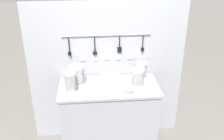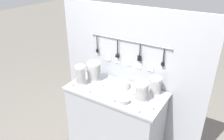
{
  "view_description": "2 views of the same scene",
  "coord_description": "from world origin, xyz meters",
  "px_view_note": "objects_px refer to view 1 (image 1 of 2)",
  "views": [
    {
      "loc": [
        -0.21,
        -2.7,
        2.44
      ],
      "look_at": [
        0.04,
        0.0,
        1.13
      ],
      "focal_mm": 42.0,
      "sensor_mm": 36.0,
      "label": 1
    },
    {
      "loc": [
        1.13,
        -1.89,
        2.28
      ],
      "look_at": [
        -0.03,
        -0.03,
        1.2
      ],
      "focal_mm": 35.0,
      "sensor_mm": 36.0,
      "label": 2
    }
  ],
  "objects_px": {
    "steel_mixing_bowl": "(128,90)",
    "cup_beside_plates": "(119,94)",
    "cup_mid_row": "(153,88)",
    "cup_front_left": "(64,95)",
    "cup_edge_near": "(104,96)",
    "cup_centre": "(126,83)",
    "bowl_stack_nested_right": "(141,70)",
    "plate_stack": "(109,79)",
    "bowl_stack_tall_left": "(77,75)",
    "bowl_stack_short_front": "(138,77)",
    "cup_edge_far": "(98,84)",
    "cup_back_right": "(67,80)",
    "cup_back_left": "(147,94)",
    "bowl_stack_wide_centre": "(70,82)",
    "cup_front_right": "(88,95)",
    "cup_by_caddy": "(92,85)"
  },
  "relations": [
    {
      "from": "steel_mixing_bowl",
      "to": "cup_beside_plates",
      "type": "relative_size",
      "value": 2.41
    },
    {
      "from": "cup_mid_row",
      "to": "cup_front_left",
      "type": "xyz_separation_m",
      "value": [
        -1.01,
        -0.08,
        0.0
      ]
    },
    {
      "from": "cup_edge_near",
      "to": "cup_beside_plates",
      "type": "bearing_deg",
      "value": 8.9
    },
    {
      "from": "cup_centre",
      "to": "cup_edge_near",
      "type": "xyz_separation_m",
      "value": [
        -0.29,
        -0.25,
        0.0
      ]
    },
    {
      "from": "cup_centre",
      "to": "bowl_stack_nested_right",
      "type": "bearing_deg",
      "value": 40.05
    },
    {
      "from": "plate_stack",
      "to": "cup_centre",
      "type": "bearing_deg",
      "value": -20.12
    },
    {
      "from": "bowl_stack_tall_left",
      "to": "cup_mid_row",
      "type": "height_order",
      "value": "bowl_stack_tall_left"
    },
    {
      "from": "bowl_stack_short_front",
      "to": "cup_edge_far",
      "type": "bearing_deg",
      "value": 172.88
    },
    {
      "from": "cup_mid_row",
      "to": "bowl_stack_nested_right",
      "type": "bearing_deg",
      "value": 105.48
    },
    {
      "from": "plate_stack",
      "to": "cup_beside_plates",
      "type": "relative_size",
      "value": 4.01
    },
    {
      "from": "bowl_stack_nested_right",
      "to": "cup_centre",
      "type": "bearing_deg",
      "value": -139.95
    },
    {
      "from": "bowl_stack_nested_right",
      "to": "steel_mixing_bowl",
      "type": "bearing_deg",
      "value": -122.27
    },
    {
      "from": "cup_back_right",
      "to": "cup_beside_plates",
      "type": "xyz_separation_m",
      "value": [
        0.59,
        -0.38,
        0.0
      ]
    },
    {
      "from": "steel_mixing_bowl",
      "to": "cup_front_left",
      "type": "xyz_separation_m",
      "value": [
        -0.71,
        -0.05,
        -0.0
      ]
    },
    {
      "from": "bowl_stack_nested_right",
      "to": "cup_back_left",
      "type": "relative_size",
      "value": 3.98
    },
    {
      "from": "bowl_stack_wide_centre",
      "to": "cup_mid_row",
      "type": "bearing_deg",
      "value": -1.42
    },
    {
      "from": "bowl_stack_short_front",
      "to": "bowl_stack_nested_right",
      "type": "relative_size",
      "value": 1.06
    },
    {
      "from": "cup_front_left",
      "to": "cup_back_right",
      "type": "bearing_deg",
      "value": 88.19
    },
    {
      "from": "bowl_stack_nested_right",
      "to": "bowl_stack_wide_centre",
      "type": "height_order",
      "value": "bowl_stack_wide_centre"
    },
    {
      "from": "steel_mixing_bowl",
      "to": "cup_mid_row",
      "type": "height_order",
      "value": "steel_mixing_bowl"
    },
    {
      "from": "cup_back_right",
      "to": "cup_front_left",
      "type": "xyz_separation_m",
      "value": [
        -0.01,
        -0.36,
        0.0
      ]
    },
    {
      "from": "bowl_stack_tall_left",
      "to": "cup_edge_far",
      "type": "relative_size",
      "value": 4.65
    },
    {
      "from": "bowl_stack_nested_right",
      "to": "cup_back_left",
      "type": "height_order",
      "value": "bowl_stack_nested_right"
    },
    {
      "from": "cup_front_right",
      "to": "cup_back_right",
      "type": "bearing_deg",
      "value": 123.9
    },
    {
      "from": "steel_mixing_bowl",
      "to": "cup_edge_far",
      "type": "height_order",
      "value": "steel_mixing_bowl"
    },
    {
      "from": "cup_front_right",
      "to": "cup_edge_near",
      "type": "height_order",
      "value": "same"
    },
    {
      "from": "bowl_stack_nested_right",
      "to": "bowl_stack_short_front",
      "type": "bearing_deg",
      "value": -110.38
    },
    {
      "from": "plate_stack",
      "to": "cup_centre",
      "type": "xyz_separation_m",
      "value": [
        0.2,
        -0.07,
        -0.03
      ]
    },
    {
      "from": "cup_beside_plates",
      "to": "cup_by_caddy",
      "type": "bearing_deg",
      "value": 143.49
    },
    {
      "from": "bowl_stack_tall_left",
      "to": "cup_back_left",
      "type": "relative_size",
      "value": 4.65
    },
    {
      "from": "cup_by_caddy",
      "to": "cup_back_right",
      "type": "xyz_separation_m",
      "value": [
        -0.3,
        0.16,
        0.0
      ]
    },
    {
      "from": "bowl_stack_nested_right",
      "to": "bowl_stack_tall_left",
      "type": "distance_m",
      "value": 0.79
    },
    {
      "from": "bowl_stack_short_front",
      "to": "cup_front_left",
      "type": "bearing_deg",
      "value": -168.09
    },
    {
      "from": "bowl_stack_short_front",
      "to": "steel_mixing_bowl",
      "type": "relative_size",
      "value": 1.75
    },
    {
      "from": "cup_front_right",
      "to": "cup_centre",
      "type": "xyz_separation_m",
      "value": [
        0.46,
        0.23,
        0.0
      ]
    },
    {
      "from": "cup_edge_far",
      "to": "cup_edge_near",
      "type": "bearing_deg",
      "value": -79.55
    },
    {
      "from": "bowl_stack_tall_left",
      "to": "plate_stack",
      "type": "relative_size",
      "value": 1.16
    },
    {
      "from": "cup_by_caddy",
      "to": "cup_edge_far",
      "type": "relative_size",
      "value": 1.0
    },
    {
      "from": "bowl_stack_wide_centre",
      "to": "plate_stack",
      "type": "height_order",
      "value": "bowl_stack_wide_centre"
    },
    {
      "from": "bowl_stack_wide_centre",
      "to": "cup_mid_row",
      "type": "relative_size",
      "value": 4.81
    },
    {
      "from": "bowl_stack_wide_centre",
      "to": "cup_back_right",
      "type": "height_order",
      "value": "bowl_stack_wide_centre"
    },
    {
      "from": "cup_front_right",
      "to": "cup_edge_near",
      "type": "bearing_deg",
      "value": -9.38
    },
    {
      "from": "bowl_stack_nested_right",
      "to": "plate_stack",
      "type": "bearing_deg",
      "value": -165.87
    },
    {
      "from": "cup_by_caddy",
      "to": "cup_centre",
      "type": "xyz_separation_m",
      "value": [
        0.41,
        0.01,
        0.0
      ]
    },
    {
      "from": "bowl_stack_wide_centre",
      "to": "steel_mixing_bowl",
      "type": "height_order",
      "value": "bowl_stack_wide_centre"
    },
    {
      "from": "bowl_stack_short_front",
      "to": "cup_front_right",
      "type": "height_order",
      "value": "bowl_stack_short_front"
    },
    {
      "from": "bowl_stack_wide_centre",
      "to": "plate_stack",
      "type": "xyz_separation_m",
      "value": [
        0.45,
        0.18,
        -0.08
      ]
    },
    {
      "from": "bowl_stack_nested_right",
      "to": "cup_by_caddy",
      "type": "bearing_deg",
      "value": -163.4
    },
    {
      "from": "bowl_stack_short_front",
      "to": "cup_back_right",
      "type": "distance_m",
      "value": 0.86
    },
    {
      "from": "bowl_stack_nested_right",
      "to": "cup_centre",
      "type": "distance_m",
      "value": 0.28
    }
  ]
}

